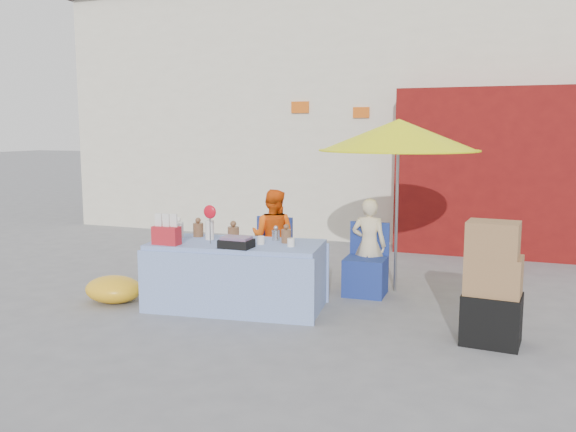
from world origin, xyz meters
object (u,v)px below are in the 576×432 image
at_px(chair_right, 366,273).
at_px(umbrella, 399,136).
at_px(vendor_beige, 369,245).
at_px(box_stack, 492,288).
at_px(market_table, 236,274).
at_px(chair_left, 269,265).
at_px(vendor_orange, 273,236).

height_order(chair_right, umbrella, umbrella).
bearing_deg(umbrella, vendor_beige, -153.43).
bearing_deg(umbrella, chair_right, -136.60).
bearing_deg(box_stack, umbrella, 127.41).
distance_m(market_table, box_stack, 2.71).
relative_size(chair_right, vendor_beige, 0.74).
height_order(market_table, box_stack, market_table).
xyz_separation_m(chair_left, umbrella, (1.55, 0.28, 1.64)).
xyz_separation_m(chair_right, box_stack, (1.48, -1.26, 0.27)).
height_order(vendor_beige, box_stack, vendor_beige).
bearing_deg(vendor_beige, chair_left, 4.27).
bearing_deg(chair_left, vendor_orange, 87.93).
relative_size(vendor_beige, umbrella, 0.55).
height_order(chair_right, vendor_beige, vendor_beige).
height_order(market_table, chair_right, market_table).
xyz_separation_m(market_table, chair_left, (-0.03, 1.05, -0.12)).
distance_m(chair_right, umbrella, 1.69).
height_order(market_table, umbrella, umbrella).
height_order(chair_left, box_stack, box_stack).
xyz_separation_m(chair_left, box_stack, (2.73, -1.26, 0.27)).
xyz_separation_m(market_table, chair_right, (1.22, 1.05, -0.12)).
relative_size(market_table, vendor_beige, 1.75).
height_order(vendor_orange, box_stack, vendor_orange).
relative_size(umbrella, box_stack, 1.82).
xyz_separation_m(umbrella, box_stack, (1.18, -1.54, -1.36)).
bearing_deg(box_stack, vendor_orange, 152.97).
height_order(chair_left, umbrella, umbrella).
bearing_deg(market_table, chair_right, 33.41).
distance_m(vendor_beige, umbrella, 1.36).
xyz_separation_m(vendor_orange, vendor_beige, (1.25, 0.00, -0.03)).
relative_size(chair_right, umbrella, 0.41).
bearing_deg(vendor_beige, box_stack, 134.89).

